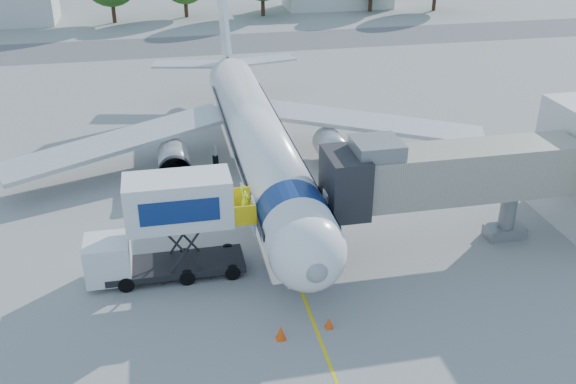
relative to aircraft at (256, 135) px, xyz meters
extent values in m
plane|color=gray|center=(0.00, -4.12, -2.95)|extent=(160.00, 160.00, 0.00)
cube|color=yellow|center=(0.00, -4.12, -2.94)|extent=(0.15, 70.00, 0.01)
cube|color=#59595B|center=(0.00, 37.88, -2.94)|extent=(120.00, 10.00, 0.01)
cylinder|color=white|center=(0.00, -1.12, 0.05)|extent=(3.70, 28.00, 3.70)
sphere|color=white|center=(0.00, -15.12, 0.05)|extent=(3.70, 3.70, 3.70)
sphere|color=gray|center=(0.00, -16.67, 0.05)|extent=(1.10, 1.10, 1.10)
cone|color=white|center=(0.00, 15.88, 0.05)|extent=(3.70, 6.00, 3.70)
cube|color=white|center=(0.00, 16.88, 4.25)|extent=(0.35, 7.26, 8.29)
cube|color=#B3B5B8|center=(9.00, 2.38, -0.65)|extent=(16.17, 9.32, 1.42)
cube|color=#B3B5B8|center=(-9.00, 2.38, -0.65)|extent=(16.17, 9.32, 1.42)
cylinder|color=#999BA0|center=(5.50, 0.38, -1.65)|extent=(2.10, 3.60, 2.10)
cylinder|color=#999BA0|center=(-5.50, 0.38, -1.65)|extent=(2.10, 3.60, 2.10)
cube|color=black|center=(0.00, -15.42, 0.50)|extent=(2.60, 1.39, 0.81)
cylinder|color=navy|center=(0.00, -12.12, 0.05)|extent=(3.73, 2.00, 3.73)
cylinder|color=silver|center=(0.00, -13.62, -2.20)|extent=(0.16, 0.16, 1.50)
cylinder|color=black|center=(0.00, -13.62, -2.63)|extent=(0.25, 0.64, 0.64)
cylinder|color=black|center=(2.60, 1.88, -2.50)|extent=(0.35, 0.90, 0.90)
cylinder|color=black|center=(-2.60, 1.88, -2.50)|extent=(0.35, 0.90, 0.90)
cube|color=#A29D8B|center=(9.00, -11.12, 1.45)|extent=(13.60, 2.60, 2.80)
cube|color=black|center=(2.90, -11.12, 1.45)|extent=(2.00, 3.20, 3.20)
cube|color=slate|center=(4.50, -11.12, 3.25)|extent=(2.40, 2.40, 0.80)
cylinder|color=slate|center=(12.50, -11.12, -1.45)|extent=(0.90, 0.90, 3.00)
cube|color=slate|center=(12.50, -11.12, -2.60)|extent=(2.20, 1.20, 0.70)
cylinder|color=black|center=(11.60, -11.12, -2.60)|extent=(0.30, 0.70, 0.70)
cylinder|color=black|center=(13.40, -11.12, -2.60)|extent=(0.30, 0.70, 0.70)
cube|color=black|center=(-6.00, -11.12, -2.40)|extent=(7.00, 2.30, 0.35)
cube|color=silver|center=(-9.30, -11.12, -1.60)|extent=(2.20, 2.20, 2.10)
cube|color=black|center=(-9.30, -11.12, -1.15)|extent=(1.90, 2.10, 0.70)
cube|color=silver|center=(-5.60, -11.12, 1.30)|extent=(5.20, 2.40, 2.50)
cube|color=navy|center=(-5.60, -12.34, 1.30)|extent=(3.80, 0.04, 1.20)
cube|color=silver|center=(-2.45, -11.12, 0.10)|extent=(1.10, 2.20, 0.10)
cube|color=yellow|center=(-2.45, -12.17, 0.65)|extent=(1.10, 0.06, 1.10)
cube|color=yellow|center=(-2.45, -10.07, 0.65)|extent=(1.10, 0.06, 1.10)
cylinder|color=black|center=(-3.20, -12.17, -2.55)|extent=(0.80, 0.25, 0.80)
cylinder|color=black|center=(-3.20, -10.07, -2.55)|extent=(0.80, 0.25, 0.80)
cylinder|color=black|center=(-8.50, -12.17, -2.55)|extent=(0.80, 0.25, 0.80)
cylinder|color=black|center=(-8.50, -10.07, -2.55)|extent=(0.80, 0.25, 0.80)
imported|color=#BCE217|center=(-2.32, -11.12, 0.98)|extent=(0.55, 0.69, 1.65)
cone|color=#FA4B0D|center=(0.61, -16.96, -2.65)|extent=(0.37, 0.37, 0.60)
cube|color=#FA4B0D|center=(0.61, -16.96, -2.93)|extent=(0.34, 0.34, 0.03)
cone|color=#FA4B0D|center=(-1.70, -17.28, -2.59)|extent=(0.45, 0.45, 0.71)
cube|color=#FA4B0D|center=(-1.70, -17.28, -2.93)|extent=(0.41, 0.41, 0.04)
cylinder|color=#382314|center=(-26.03, 54.86, -1.50)|extent=(0.56, 0.56, 2.90)
cylinder|color=#382314|center=(-11.21, 53.15, -1.16)|extent=(0.56, 0.56, 3.57)
cylinder|color=#382314|center=(-1.23, 55.00, -1.45)|extent=(0.56, 0.56, 2.99)
cylinder|color=#382314|center=(9.67, 53.61, -1.20)|extent=(0.56, 0.56, 3.50)
cylinder|color=#382314|center=(25.89, 53.67, -1.55)|extent=(0.56, 0.56, 2.80)
cylinder|color=#382314|center=(35.44, 52.32, -1.37)|extent=(0.56, 0.56, 3.16)
camera|label=1|loc=(-6.01, -39.56, 15.76)|focal=40.00mm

